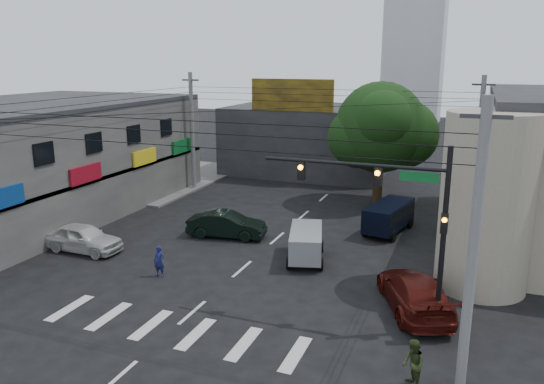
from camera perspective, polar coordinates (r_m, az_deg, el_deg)
The scene contains 18 objects.
ground at distance 25.04m, azimuth -5.15°, elevation -9.88°, with size 160.00×160.00×0.00m, color black.
sidewalk_far_left at distance 48.77m, azimuth -14.92°, elevation 1.69°, with size 16.00×16.00×0.15m, color #514F4C.
building_left at distance 39.27m, azimuth -25.46°, elevation 2.97°, with size 14.00×24.00×7.00m, color #42403D.
corner_column at distance 25.24m, azimuth 22.09°, elevation -1.07°, with size 4.00×4.00×8.00m, color gray.
building_far at distance 49.12m, azimuth 3.97°, elevation 5.69°, with size 14.00×10.00×6.00m, color #232326.
billboard at distance 44.03m, azimuth 2.16°, elevation 10.37°, with size 7.00×0.30×2.60m, color olive.
street_tree at distance 38.27m, azimuth 11.57°, elevation 6.79°, with size 6.40×6.40×8.70m.
traffic_gantry at distance 20.32m, azimuth 13.46°, elevation -1.48°, with size 7.10×0.35×7.20m.
utility_pole_near_right at distance 16.91m, azimuth 20.80°, elevation -6.04°, with size 0.32×0.32×9.20m, color #59595B.
utility_pole_far_left at distance 42.32m, azimuth -8.57°, elevation 6.40°, with size 0.32×0.32×9.20m, color #59595B.
utility_pole_far_right at distance 36.89m, azimuth 21.25°, elevation 4.48°, with size 0.32×0.32×9.20m, color #59595B.
dark_sedan at distance 31.16m, azimuth -4.90°, elevation -3.52°, with size 4.75×2.26×1.50m, color black.
white_compact at distance 30.55m, azimuth -19.64°, elevation -4.66°, with size 4.49×1.89×1.51m, color #BBBBB7.
maroon_sedan at distance 23.06m, azimuth 15.10°, elevation -10.37°, with size 4.15×5.89×1.58m, color #420D09.
silver_minivan at distance 27.57m, azimuth 3.66°, elevation -5.72°, with size 2.57×4.10×1.64m, color #93969A, non-canonical shape.
navy_van at distance 32.60m, azimuth 12.45°, elevation -2.75°, with size 2.55×4.70×1.78m, color black, non-canonical shape.
traffic_officer at distance 26.09m, azimuth -12.04°, elevation -7.31°, with size 0.58×0.40×1.53m, color #16194F.
pedestrian_olive at distance 18.09m, azimuth 14.94°, elevation -17.47°, with size 0.92×0.99×1.64m, color #2B381A.
Camera 1 is at (10.25, -20.47, 10.15)m, focal length 35.00 mm.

